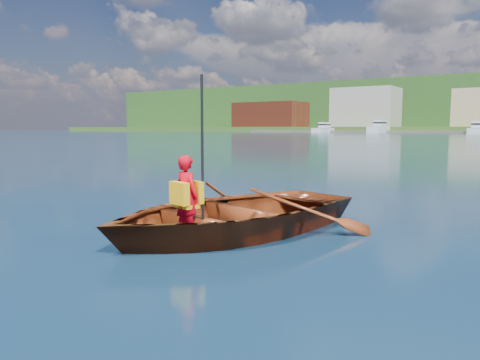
{
  "coord_description": "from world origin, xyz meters",
  "views": [
    {
      "loc": [
        5.03,
        -5.41,
        1.55
      ],
      "look_at": [
        1.36,
        0.29,
        0.8
      ],
      "focal_mm": 35.0,
      "sensor_mm": 36.0,
      "label": 1
    }
  ],
  "objects": [
    {
      "name": "ground",
      "position": [
        0.0,
        0.0,
        0.0
      ],
      "size": [
        600.0,
        600.0,
        0.0
      ],
      "color": "#122A43",
      "rests_on": "ground"
    },
    {
      "name": "child_paddler",
      "position": [
        1.1,
        -0.61,
        0.66
      ],
      "size": [
        0.46,
        0.41,
        2.14
      ],
      "color": "#C00312",
      "rests_on": "ground"
    },
    {
      "name": "hillside_trees",
      "position": [
        -26.44,
        243.25,
        18.89
      ],
      "size": [
        304.58,
        63.07,
        21.42
      ],
      "color": "#382314",
      "rests_on": "ground"
    },
    {
      "name": "rowboat",
      "position": [
        1.2,
        0.29,
        0.29
      ],
      "size": [
        4.09,
        4.93,
        0.88
      ],
      "color": "brown",
      "rests_on": "ground"
    }
  ]
}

